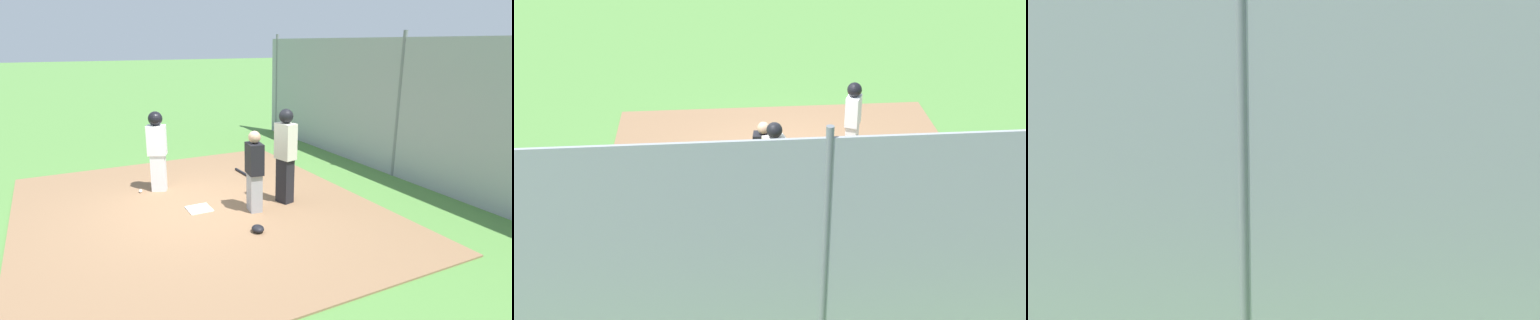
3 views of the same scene
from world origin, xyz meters
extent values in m
plane|color=#51843D|center=(0.00, 0.00, 0.00)|extent=(140.00, 140.00, 0.00)
cube|color=#896647|center=(0.00, 0.00, 0.01)|extent=(7.20, 6.40, 0.03)
cube|color=white|center=(0.00, 0.00, 0.04)|extent=(0.44, 0.44, 0.02)
cube|color=#9E9EA3|center=(-0.52, -0.92, 0.39)|extent=(0.33, 0.26, 0.73)
cube|color=black|center=(-0.52, -0.92, 1.04)|extent=(0.41, 0.31, 0.58)
sphere|color=tan|center=(-0.52, -0.92, 1.45)|extent=(0.23, 0.23, 0.23)
cube|color=black|center=(-0.38, -1.66, 0.47)|extent=(0.34, 0.28, 0.88)
cube|color=beige|center=(-0.38, -1.66, 1.26)|extent=(0.43, 0.34, 0.70)
sphere|color=black|center=(-0.38, -1.66, 1.75)|extent=(0.28, 0.28, 0.28)
cube|color=silver|center=(1.40, 0.40, 0.42)|extent=(0.32, 0.36, 0.79)
cube|color=white|center=(1.40, 0.40, 1.13)|extent=(0.39, 0.45, 0.62)
sphere|color=tan|center=(1.40, 0.40, 1.56)|extent=(0.25, 0.25, 0.25)
sphere|color=black|center=(1.40, 0.40, 1.58)|extent=(0.30, 0.30, 0.30)
cylinder|color=black|center=(1.59, -1.68, 0.06)|extent=(0.84, 0.09, 0.06)
ellipsoid|color=black|center=(-1.38, -0.55, 0.09)|extent=(0.24, 0.20, 0.12)
sphere|color=white|center=(1.42, 0.80, 0.07)|extent=(0.07, 0.07, 0.07)
cube|color=#93999E|center=(0.00, -4.90, 1.60)|extent=(12.00, 0.05, 3.20)
cylinder|color=slate|center=(0.00, -4.90, 1.68)|extent=(0.10, 0.10, 3.35)
cylinder|color=slate|center=(5.70, -4.90, 1.68)|extent=(0.10, 0.10, 3.35)
cylinder|color=black|center=(1.19, -9.86, 0.34)|extent=(0.62, 0.25, 0.60)
cube|color=black|center=(6.56, -10.09, 0.44)|extent=(4.43, 2.40, 0.64)
cube|color=black|center=(6.41, -10.11, 1.04)|extent=(2.54, 1.94, 0.56)
cylinder|color=black|center=(7.76, -9.01, 0.34)|extent=(0.62, 0.28, 0.60)
cylinder|color=black|center=(8.05, -10.69, 0.34)|extent=(0.62, 0.28, 0.60)
cylinder|color=black|center=(5.07, -9.48, 0.34)|extent=(0.62, 0.28, 0.60)
cylinder|color=black|center=(5.36, -11.16, 0.34)|extent=(0.62, 0.28, 0.60)
camera|label=1|loc=(-7.08, 2.36, 3.09)|focal=29.35mm
camera|label=2|loc=(-1.35, -12.47, 6.99)|focal=49.76mm
camera|label=3|loc=(0.46, -10.03, 2.77)|focal=40.79mm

